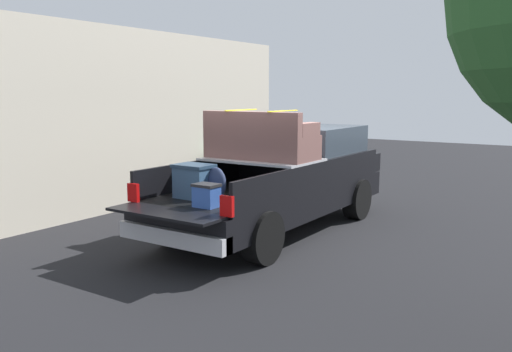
% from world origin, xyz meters
% --- Properties ---
extents(ground_plane, '(40.00, 40.00, 0.00)m').
position_xyz_m(ground_plane, '(0.00, 0.00, 0.00)').
color(ground_plane, black).
extents(pickup_truck, '(6.05, 2.06, 2.23)m').
position_xyz_m(pickup_truck, '(0.36, 0.00, 0.96)').
color(pickup_truck, black).
rests_on(pickup_truck, ground_plane).
extents(building_facade, '(10.22, 0.36, 3.90)m').
position_xyz_m(building_facade, '(0.48, 3.84, 1.95)').
color(building_facade, beige).
rests_on(building_facade, ground_plane).
extents(trash_can, '(0.60, 0.60, 0.98)m').
position_xyz_m(trash_can, '(2.62, 3.31, 0.50)').
color(trash_can, '#1E592D').
rests_on(trash_can, ground_plane).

